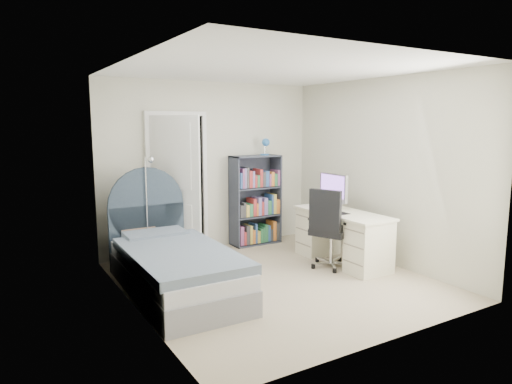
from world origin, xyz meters
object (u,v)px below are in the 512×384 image
nightstand (134,235)px  floor_lamp (149,223)px  desk (342,235)px  office_chair (329,225)px  bookcase (256,204)px  bed (173,265)px

nightstand → floor_lamp: size_ratio=0.43×
floor_lamp → desk: bearing=-25.1°
floor_lamp → office_chair: 2.34m
bookcase → bed: bearing=-145.5°
nightstand → floor_lamp: 0.33m
bed → nightstand: (-0.12, 1.14, 0.12)m
bookcase → nightstand: bearing=-175.9°
desk → floor_lamp: bearing=154.9°
bookcase → floor_lamp: bearing=-168.7°
bed → desk: 2.36m
bed → floor_lamp: floor_lamp is taller
floor_lamp → desk: (2.33, -1.09, -0.21)m
bed → bookcase: size_ratio=1.31×
bed → bookcase: bearing=34.5°
nightstand → desk: desk is taller
nightstand → floor_lamp: bearing=-57.4°
floor_lamp → bookcase: bearing=11.3°
bed → nightstand: size_ratio=3.42×
bookcase → desk: bearing=-71.8°
nightstand → office_chair: 2.59m
bed → desk: size_ratio=1.50×
bed → bookcase: bookcase is taller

